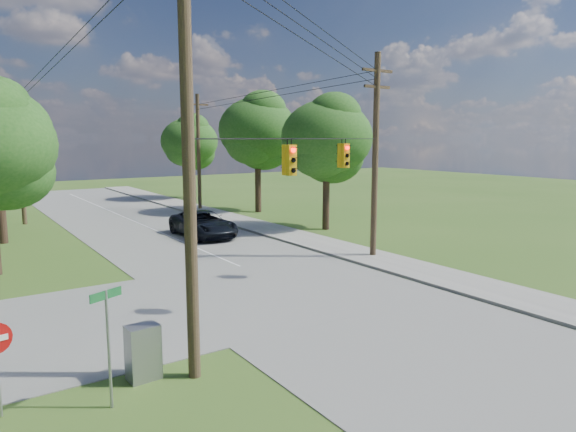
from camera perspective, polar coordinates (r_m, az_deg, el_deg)
ground at (r=16.29m, az=5.73°, el=-13.84°), size 140.00×140.00×0.00m
main_road at (r=21.17m, az=1.23°, el=-8.41°), size 10.00×100.00×0.03m
sidewalk_east at (r=25.47m, az=13.71°, el=-5.62°), size 2.60×100.00×0.12m
pole_sw at (r=12.98m, az=-11.06°, el=8.54°), size 2.00×0.32×12.00m
pole_ne at (r=26.97m, az=9.68°, el=6.90°), size 2.00×0.32×10.50m
pole_north_e at (r=45.52m, az=-9.90°, el=7.11°), size 2.00×0.32×10.00m
pole_north_w at (r=41.83m, az=-27.66°, el=6.14°), size 2.00×0.32×10.00m
power_lines at (r=25.82m, az=-8.34°, el=15.06°), size 13.93×29.62×4.93m
traffic_signals at (r=20.13m, az=3.52°, el=6.56°), size 4.91×3.27×1.05m
tree_e_near at (r=35.05m, az=4.33°, el=8.64°), size 6.20×6.20×8.81m
tree_e_mid at (r=43.61m, az=-3.40°, el=9.50°), size 6.60×6.60×9.64m
tree_e_far at (r=53.88m, az=-10.89°, el=8.14°), size 5.80×5.80×8.32m
car_main_north at (r=33.08m, az=-9.40°, el=-0.86°), size 2.70×5.83×1.62m
control_cabinet at (r=14.24m, az=-15.80°, el=-14.37°), size 0.84×0.63×1.45m
street_name_sign at (r=12.67m, az=-19.37°, el=-12.30°), size 0.79×0.37×2.84m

